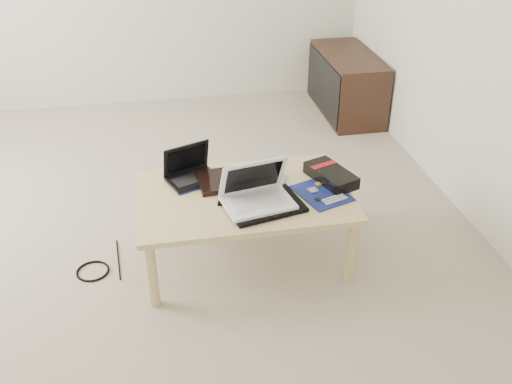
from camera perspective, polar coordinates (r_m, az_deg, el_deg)
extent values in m
plane|color=#A99D89|center=(3.43, -12.30, -3.86)|extent=(4.00, 4.00, 0.00)
cube|color=silver|center=(1.02, -20.20, -9.70)|extent=(4.00, 0.10, 2.60)
cube|color=#DBC283|center=(2.94, -1.22, -0.45)|extent=(1.10, 0.70, 0.03)
cylinder|color=#DBC283|center=(2.79, -10.39, -8.15)|extent=(0.06, 0.06, 0.37)
cylinder|color=#DBC283|center=(2.93, 9.56, -5.85)|extent=(0.06, 0.06, 0.37)
cylinder|color=#DBC283|center=(3.28, -10.72, -1.54)|extent=(0.06, 0.06, 0.37)
cylinder|color=#DBC283|center=(3.40, 6.30, 0.14)|extent=(0.06, 0.06, 0.37)
cube|color=#351E15|center=(4.85, 9.06, 10.67)|extent=(0.40, 0.90, 0.50)
cube|color=black|center=(4.79, 6.76, 10.57)|extent=(0.02, 0.86, 0.44)
cube|color=black|center=(3.03, -3.18, 1.18)|extent=(0.30, 0.26, 0.03)
cube|color=black|center=(3.06, -6.28, 1.24)|extent=(0.31, 0.27, 0.02)
cube|color=black|center=(3.06, -6.26, 1.37)|extent=(0.24, 0.17, 0.00)
cube|color=black|center=(3.01, -5.70, 0.84)|extent=(0.06, 0.04, 0.00)
cube|color=black|center=(3.08, -7.00, 3.35)|extent=(0.26, 0.14, 0.18)
cube|color=black|center=(3.07, -6.95, 3.28)|extent=(0.22, 0.11, 0.14)
cube|color=#0E1B4E|center=(3.00, -5.49, 0.43)|extent=(0.25, 0.11, 0.01)
cube|color=black|center=(2.90, -1.16, -0.46)|extent=(0.29, 0.25, 0.01)
cube|color=white|center=(2.90, -1.16, -0.36)|extent=(0.23, 0.20, 0.00)
cube|color=#B2B3B7|center=(3.01, 2.34, 0.80)|extent=(0.12, 0.22, 0.02)
cube|color=gray|center=(3.00, 2.34, 0.96)|extent=(0.10, 0.18, 0.00)
cube|color=black|center=(2.83, 0.79, -1.29)|extent=(0.42, 0.34, 0.02)
cube|color=white|center=(2.81, 0.22, -1.08)|extent=(0.37, 0.29, 0.02)
cube|color=white|center=(2.80, 0.25, -0.95)|extent=(0.29, 0.18, 0.00)
cube|color=white|center=(2.74, 0.91, -1.84)|extent=(0.08, 0.05, 0.00)
cube|color=white|center=(2.81, -0.31, 1.57)|extent=(0.35, 0.16, 0.21)
cube|color=black|center=(2.81, -0.26, 1.47)|extent=(0.29, 0.13, 0.17)
cube|color=#0C1D4E|center=(2.96, 6.58, -0.12)|extent=(0.31, 0.34, 0.01)
cube|color=#B2B3B7|center=(2.96, 5.73, 0.18)|extent=(0.06, 0.06, 0.01)
cube|color=gold|center=(3.05, 6.69, 1.04)|extent=(0.09, 0.04, 0.01)
cube|color=gold|center=(3.03, 6.88, 0.89)|extent=(0.09, 0.04, 0.01)
cube|color=silver|center=(2.92, 7.64, -0.52)|extent=(0.13, 0.05, 0.01)
cube|color=silver|center=(2.91, 7.85, -0.69)|extent=(0.13, 0.05, 0.01)
cube|color=silver|center=(2.89, 8.07, -0.87)|extent=(0.13, 0.05, 0.01)
cube|color=black|center=(2.89, 6.21, -0.74)|extent=(0.03, 0.03, 0.01)
cube|color=black|center=(3.06, 7.50, 1.67)|extent=(0.25, 0.34, 0.06)
cube|color=maroon|center=(3.09, 6.82, 2.73)|extent=(0.16, 0.09, 0.00)
torus|color=black|center=(2.96, -3.11, 0.14)|extent=(0.10, 0.10, 0.01)
torus|color=black|center=(3.17, -16.01, -7.62)|extent=(0.22, 0.22, 0.01)
cylinder|color=black|center=(3.22, -13.60, -6.56)|extent=(0.03, 0.35, 0.01)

